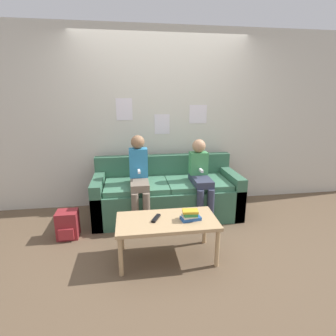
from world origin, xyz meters
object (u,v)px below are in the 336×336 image
(person_right, at_px, (201,175))
(tv_remote, at_px, (156,218))
(coffee_table, at_px, (167,224))
(person_left, at_px, (139,175))
(backpack, at_px, (68,225))
(couch, at_px, (167,195))

(person_right, relative_size, tv_remote, 6.39)
(coffee_table, relative_size, person_left, 0.88)
(person_right, relative_size, backpack, 3.26)
(backpack, bearing_deg, tv_remote, -28.85)
(couch, height_order, person_right, person_right)
(person_right, height_order, backpack, person_right)
(couch, height_order, backpack, couch)
(coffee_table, xyz_separation_m, person_right, (0.58, 0.85, 0.24))
(couch, bearing_deg, tv_remote, -104.12)
(couch, relative_size, person_left, 1.72)
(couch, distance_m, coffee_table, 1.06)
(tv_remote, xyz_separation_m, backpack, (-1.01, 0.56, -0.28))
(couch, distance_m, backpack, 1.35)
(couch, bearing_deg, coffee_table, -98.06)
(tv_remote, bearing_deg, person_right, 76.15)
(coffee_table, distance_m, backpack, 1.28)
(backpack, bearing_deg, coffee_table, -27.50)
(person_left, relative_size, backpack, 3.48)
(person_left, bearing_deg, backpack, -162.30)
(coffee_table, bearing_deg, person_left, 105.55)
(person_left, bearing_deg, couch, 25.35)
(person_left, xyz_separation_m, backpack, (-0.88, -0.28, -0.49))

